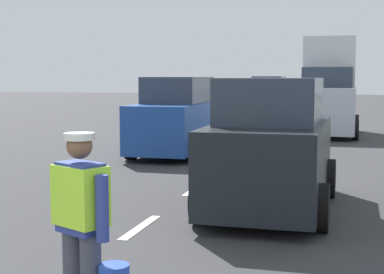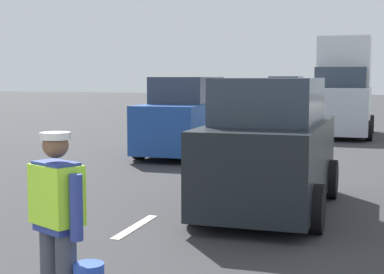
{
  "view_description": "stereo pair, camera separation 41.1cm",
  "coord_description": "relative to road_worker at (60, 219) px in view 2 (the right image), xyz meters",
  "views": [
    {
      "loc": [
        2.9,
        -2.1,
        2.14
      ],
      "look_at": [
        0.21,
        7.71,
        1.1
      ],
      "focal_mm": 55.92,
      "sensor_mm": 36.0,
      "label": 1
    },
    {
      "loc": [
        3.3,
        -1.98,
        2.14
      ],
      "look_at": [
        0.21,
        7.71,
        1.1
      ],
      "focal_mm": 55.92,
      "sensor_mm": 36.0,
      "label": 2
    }
  ],
  "objects": [
    {
      "name": "lane_center_line",
      "position": [
        -0.71,
        22.78,
        -0.93
      ],
      "size": [
        0.14,
        46.4,
        0.01
      ],
      "color": "silver",
      "rests_on": "ground"
    },
    {
      "name": "car_oncoming_third",
      "position": [
        -2.36,
        27.58,
        0.05
      ],
      "size": [
        2.02,
        3.88,
        2.12
      ],
      "color": "#1E4799",
      "rests_on": "ground"
    },
    {
      "name": "ground_plane",
      "position": [
        -0.71,
        18.58,
        -0.93
      ],
      "size": [
        96.0,
        96.0,
        0.0
      ],
      "primitive_type": "plane",
      "color": "#333335"
    },
    {
      "name": "delivery_truck",
      "position": [
        1.22,
        17.77,
        0.68
      ],
      "size": [
        2.16,
        4.6,
        3.54
      ],
      "color": "silver",
      "rests_on": "ground"
    },
    {
      "name": "car_oncoming_lead",
      "position": [
        -2.51,
        11.06,
        0.05
      ],
      "size": [
        1.9,
        4.23,
        2.11
      ],
      "color": "#1E4799",
      "rests_on": "ground"
    },
    {
      "name": "car_outgoing_ahead",
      "position": [
        0.91,
        4.94,
        0.05
      ],
      "size": [
        1.92,
        3.97,
        2.11
      ],
      "color": "black",
      "rests_on": "ground"
    },
    {
      "name": "road_worker",
      "position": [
        0.0,
        0.0,
        0.0
      ],
      "size": [
        0.75,
        0.45,
        1.67
      ],
      "color": "#383D4C",
      "rests_on": "ground"
    }
  ]
}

